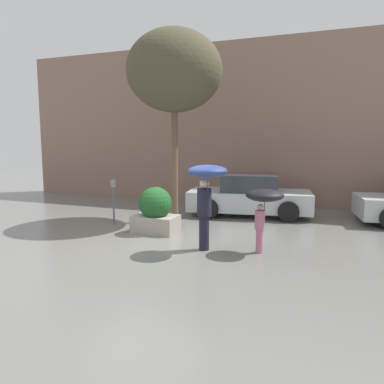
{
  "coord_description": "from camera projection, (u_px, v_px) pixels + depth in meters",
  "views": [
    {
      "loc": [
        3.84,
        -7.37,
        2.37
      ],
      "look_at": [
        0.35,
        1.6,
        1.05
      ],
      "focal_mm": 35.0,
      "sensor_mm": 36.0,
      "label": 1
    }
  ],
  "objects": [
    {
      "name": "building_facade",
      "position": [
        230.0,
        124.0,
        14.1
      ],
      "size": [
        18.0,
        0.3,
        6.0
      ],
      "color": "#8C6B5B",
      "rests_on": "ground"
    },
    {
      "name": "parking_meter",
      "position": [
        113.0,
        192.0,
        10.59
      ],
      "size": [
        0.14,
        0.14,
        1.28
      ],
      "color": "#595B60",
      "rests_on": "ground"
    },
    {
      "name": "person_child",
      "position": [
        264.0,
        200.0,
        7.84
      ],
      "size": [
        0.8,
        0.8,
        1.36
      ],
      "rotation": [
        0.0,
        0.0,
        0.6
      ],
      "color": "#B76684",
      "rests_on": "ground"
    },
    {
      "name": "street_tree",
      "position": [
        174.0,
        71.0,
        10.61
      ],
      "size": [
        2.74,
        2.74,
        5.5
      ],
      "color": "brown",
      "rests_on": "ground"
    },
    {
      "name": "ground_plane",
      "position": [
        152.0,
        246.0,
        8.5
      ],
      "size": [
        40.0,
        40.0,
        0.0
      ],
      "primitive_type": "plane",
      "color": "slate"
    },
    {
      "name": "person_adult",
      "position": [
        206.0,
        186.0,
        7.93
      ],
      "size": [
        0.84,
        0.84,
        1.87
      ],
      "rotation": [
        0.0,
        0.0,
        -0.74
      ],
      "color": "#1E1E2D",
      "rests_on": "ground"
    },
    {
      "name": "parked_car_near",
      "position": [
        249.0,
        196.0,
        11.97
      ],
      "size": [
        4.04,
        2.36,
        1.32
      ],
      "rotation": [
        0.0,
        0.0,
        1.73
      ],
      "color": "#B7BCC1",
      "rests_on": "ground"
    },
    {
      "name": "planter_box",
      "position": [
        155.0,
        211.0,
        9.69
      ],
      "size": [
        1.13,
        0.86,
        1.2
      ],
      "color": "#9E9384",
      "rests_on": "ground"
    }
  ]
}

